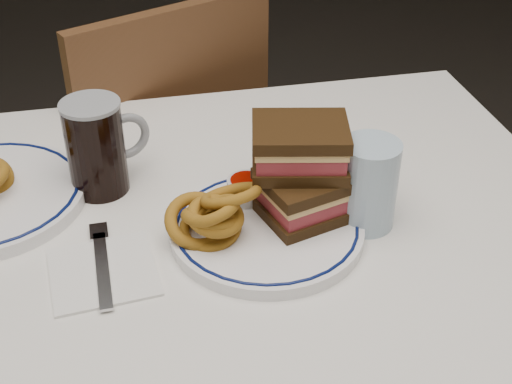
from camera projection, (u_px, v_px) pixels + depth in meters
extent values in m
cube|color=silver|center=(134.00, 262.00, 0.93)|extent=(1.26, 0.86, 0.03)
cylinder|color=#442D15|center=(396.00, 263.00, 1.51)|extent=(0.06, 0.06, 0.71)
cube|color=silver|center=(122.00, 150.00, 1.32)|extent=(1.26, 0.01, 0.17)
cube|color=#442D15|center=(143.00, 183.00, 1.64)|extent=(0.55, 0.55, 0.04)
cylinder|color=#442D15|center=(175.00, 200.00, 1.97)|extent=(0.04, 0.04, 0.40)
cylinder|color=#442D15|center=(250.00, 267.00, 1.73)|extent=(0.04, 0.04, 0.40)
cylinder|color=#442D15|center=(55.00, 248.00, 1.79)|extent=(0.04, 0.04, 0.40)
cylinder|color=#442D15|center=(120.00, 330.00, 1.56)|extent=(0.04, 0.04, 0.40)
cube|color=#442D15|center=(178.00, 121.00, 1.38)|extent=(0.39, 0.20, 0.45)
cylinder|color=white|center=(267.00, 230.00, 0.94)|extent=(0.26, 0.26, 0.02)
torus|color=#091346|center=(267.00, 225.00, 0.94)|extent=(0.24, 0.24, 0.00)
cube|color=black|center=(308.00, 208.00, 0.96)|extent=(0.15, 0.13, 0.02)
cube|color=maroon|center=(309.00, 197.00, 0.94)|extent=(0.13, 0.12, 0.02)
cube|color=#E0AF64|center=(309.00, 187.00, 0.94)|extent=(0.14, 0.12, 0.01)
cube|color=black|center=(309.00, 179.00, 0.93)|extent=(0.15, 0.13, 0.02)
cube|color=black|center=(299.00, 163.00, 0.93)|extent=(0.14, 0.12, 0.02)
cube|color=maroon|center=(300.00, 151.00, 0.92)|extent=(0.13, 0.11, 0.02)
cube|color=#E0AF64|center=(300.00, 140.00, 0.91)|extent=(0.13, 0.11, 0.01)
cube|color=black|center=(301.00, 131.00, 0.90)|extent=(0.14, 0.12, 0.02)
torus|color=brown|center=(210.00, 227.00, 0.92)|extent=(0.09, 0.08, 0.04)
torus|color=brown|center=(198.00, 221.00, 0.92)|extent=(0.09, 0.09, 0.06)
torus|color=brown|center=(211.00, 219.00, 0.90)|extent=(0.09, 0.08, 0.06)
torus|color=brown|center=(215.00, 216.00, 0.90)|extent=(0.08, 0.08, 0.04)
torus|color=brown|center=(215.00, 210.00, 0.89)|extent=(0.08, 0.07, 0.06)
torus|color=brown|center=(231.00, 195.00, 0.90)|extent=(0.09, 0.08, 0.06)
cylinder|color=silver|center=(246.00, 189.00, 0.98)|extent=(0.05, 0.05, 0.03)
cylinder|color=#810B02|center=(246.00, 183.00, 0.97)|extent=(0.04, 0.04, 0.01)
cylinder|color=black|center=(96.00, 148.00, 1.00)|extent=(0.08, 0.08, 0.14)
cylinder|color=gray|center=(89.00, 105.00, 0.96)|extent=(0.08, 0.08, 0.01)
torus|color=gray|center=(127.00, 136.00, 1.02)|extent=(0.07, 0.04, 0.07)
cylinder|color=#9DB6CA|center=(368.00, 184.00, 0.94)|extent=(0.08, 0.08, 0.12)
cube|color=silver|center=(103.00, 272.00, 0.88)|extent=(0.14, 0.14, 0.00)
cube|color=#BCBCC1|center=(103.00, 269.00, 0.88)|extent=(0.02, 0.15, 0.00)
cube|color=#BCBCC1|center=(99.00, 232.00, 0.94)|extent=(0.02, 0.04, 0.00)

